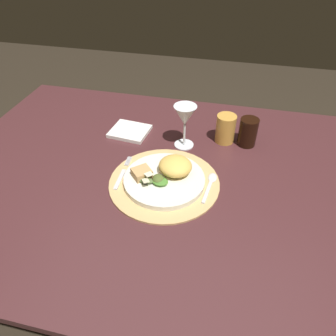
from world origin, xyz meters
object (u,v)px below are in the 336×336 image
amber_tumbler (225,129)px  spoon (211,182)px  fork (122,174)px  napkin (130,131)px  dark_tumbler (248,132)px  wine_glass (185,117)px  dinner_plate (164,180)px  dining_table (153,211)px

amber_tumbler → spoon: bearing=-94.1°
fork → napkin: 0.25m
spoon → napkin: 0.39m
dark_tumbler → wine_glass: bearing=-165.1°
dinner_plate → fork: (-0.14, 0.00, -0.01)m
dinner_plate → dark_tumbler: (0.23, 0.27, 0.04)m
amber_tumbler → dinner_plate: bearing=-119.9°
dinner_plate → wine_glass: 0.23m
fork → dark_tumbler: dark_tumbler is taller
spoon → napkin: size_ratio=1.02×
wine_glass → amber_tumbler: bearing=24.0°
dining_table → spoon: size_ratio=9.83×
napkin → fork: bearing=-77.1°
napkin → amber_tumbler: 0.35m
spoon → amber_tumbler: (0.02, 0.24, 0.04)m
napkin → amber_tumbler: size_ratio=1.34×
spoon → dark_tumbler: 0.26m
dinner_plate → dining_table: bearing=147.1°
dining_table → napkin: 0.31m
spoon → amber_tumbler: 0.25m
wine_glass → amber_tumbler: 0.16m
spoon → fork: bearing=-175.1°
dark_tumbler → spoon: bearing=-111.5°
dinner_plate → amber_tumbler: bearing=60.1°
dining_table → dinner_plate: dinner_plate is taller
wine_glass → amber_tumbler: wine_glass is taller
spoon → napkin: same height
dining_table → fork: (-0.08, -0.03, 0.18)m
fork → amber_tumbler: size_ratio=1.58×
wine_glass → napkin: bearing=171.1°
dining_table → fork: 0.20m
napkin → amber_tumbler: (0.35, 0.03, 0.04)m
dinner_plate → napkin: 0.31m
dining_table → spoon: spoon is taller
dark_tumbler → amber_tumbler: bearing=177.4°
dining_table → wine_glass: size_ratio=8.79×
dinner_plate → napkin: (-0.19, 0.24, -0.01)m
fork → dinner_plate: bearing=-1.3°
wine_glass → dark_tumbler: wine_glass is taller
wine_glass → spoon: bearing=-57.5°
dining_table → dinner_plate: bearing=-32.9°
spoon → wine_glass: bearing=122.5°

